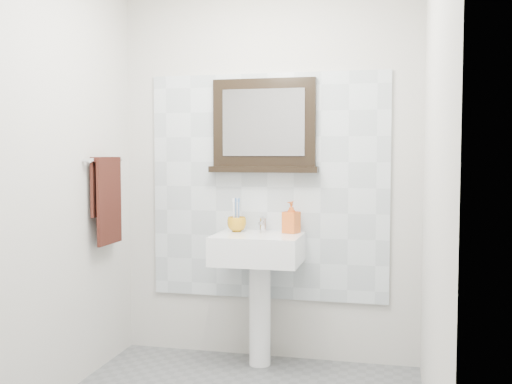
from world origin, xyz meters
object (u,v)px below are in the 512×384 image
soap_dispenser (291,217)px  framed_mirror (264,128)px  toothbrush_cup (237,224)px  hand_towel (107,193)px  pedestal_sink (258,263)px

soap_dispenser → framed_mirror: 0.62m
toothbrush_cup → hand_towel: size_ratio=0.22×
pedestal_sink → toothbrush_cup: bearing=149.9°
soap_dispenser → framed_mirror: (-0.20, 0.08, 0.58)m
pedestal_sink → hand_towel: bearing=-166.0°
pedestal_sink → soap_dispenser: size_ratio=4.70×
hand_towel → toothbrush_cup: bearing=23.4°
toothbrush_cup → pedestal_sink: bearing=-30.1°
pedestal_sink → soap_dispenser: (0.19, 0.11, 0.29)m
framed_mirror → hand_towel: bearing=-155.6°
pedestal_sink → soap_dispenser: bearing=29.5°
pedestal_sink → toothbrush_cup: size_ratio=7.79×
pedestal_sink → framed_mirror: bearing=91.5°
toothbrush_cup → hand_towel: (-0.76, -0.33, 0.21)m
framed_mirror → pedestal_sink: bearing=-88.5°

